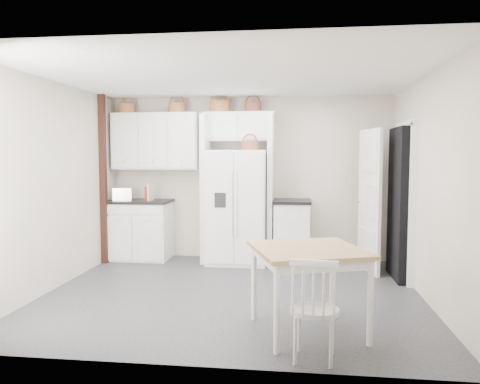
# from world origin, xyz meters

# --- Properties ---
(floor) EXTENTS (4.50, 4.50, 0.00)m
(floor) POSITION_xyz_m (0.00, 0.00, 0.00)
(floor) COLOR #27262C
(floor) RESTS_ON ground
(ceiling) EXTENTS (4.50, 4.50, 0.00)m
(ceiling) POSITION_xyz_m (0.00, 0.00, 2.60)
(ceiling) COLOR white
(ceiling) RESTS_ON wall_back
(wall_back) EXTENTS (4.50, 0.00, 4.50)m
(wall_back) POSITION_xyz_m (0.00, 2.00, 1.30)
(wall_back) COLOR beige
(wall_back) RESTS_ON floor
(wall_left) EXTENTS (0.00, 4.00, 4.00)m
(wall_left) POSITION_xyz_m (-2.25, 0.00, 1.30)
(wall_left) COLOR beige
(wall_left) RESTS_ON floor
(wall_right) EXTENTS (0.00, 4.00, 4.00)m
(wall_right) POSITION_xyz_m (2.25, 0.00, 1.30)
(wall_right) COLOR beige
(wall_right) RESTS_ON floor
(refrigerator) EXTENTS (0.91, 0.73, 1.75)m
(refrigerator) POSITION_xyz_m (-0.15, 1.63, 0.88)
(refrigerator) COLOR white
(refrigerator) RESTS_ON floor
(base_cab_left) EXTENTS (0.99, 0.62, 0.92)m
(base_cab_left) POSITION_xyz_m (-1.76, 1.70, 0.46)
(base_cab_left) COLOR white
(base_cab_left) RESTS_ON floor
(base_cab_right) EXTENTS (0.54, 0.64, 0.95)m
(base_cab_right) POSITION_xyz_m (0.69, 1.70, 0.47)
(base_cab_right) COLOR white
(base_cab_right) RESTS_ON floor
(dining_table) EXTENTS (1.23, 1.23, 0.81)m
(dining_table) POSITION_xyz_m (0.88, -1.14, 0.40)
(dining_table) COLOR olive
(dining_table) RESTS_ON floor
(windsor_chair) EXTENTS (0.44, 0.41, 0.82)m
(windsor_chair) POSITION_xyz_m (0.92, -1.75, 0.41)
(windsor_chair) COLOR white
(windsor_chair) RESTS_ON floor
(counter_left) EXTENTS (1.03, 0.67, 0.04)m
(counter_left) POSITION_xyz_m (-1.76, 1.70, 0.94)
(counter_left) COLOR black
(counter_left) RESTS_ON base_cab_left
(counter_right) EXTENTS (0.58, 0.69, 0.04)m
(counter_right) POSITION_xyz_m (0.69, 1.70, 0.97)
(counter_right) COLOR black
(counter_right) RESTS_ON base_cab_right
(toaster) EXTENTS (0.32, 0.23, 0.20)m
(toaster) POSITION_xyz_m (-1.99, 1.59, 1.06)
(toaster) COLOR silver
(toaster) RESTS_ON counter_left
(cookbook_red) EXTENTS (0.04, 0.15, 0.23)m
(cookbook_red) POSITION_xyz_m (-1.60, 1.62, 1.07)
(cookbook_red) COLOR #A51A21
(cookbook_red) RESTS_ON counter_left
(cookbook_cream) EXTENTS (0.06, 0.18, 0.27)m
(cookbook_cream) POSITION_xyz_m (-1.54, 1.62, 1.09)
(cookbook_cream) COLOR #C9AF91
(cookbook_cream) RESTS_ON counter_left
(basket_upper_a) EXTENTS (0.27, 0.27, 0.15)m
(basket_upper_a) POSITION_xyz_m (-1.98, 1.83, 2.43)
(basket_upper_a) COLOR #964E28
(basket_upper_a) RESTS_ON upper_cabinet
(basket_upper_c) EXTENTS (0.27, 0.27, 0.16)m
(basket_upper_c) POSITION_xyz_m (-1.15, 1.83, 2.43)
(basket_upper_c) COLOR #964E28
(basket_upper_c) RESTS_ON upper_cabinet
(basket_bridge_a) EXTENTS (0.32, 0.32, 0.18)m
(basket_bridge_a) POSITION_xyz_m (-0.46, 1.83, 2.44)
(basket_bridge_a) COLOR #964E28
(basket_bridge_a) RESTS_ON bridge_cabinet
(basket_bridge_b) EXTENTS (0.26, 0.26, 0.15)m
(basket_bridge_b) POSITION_xyz_m (0.06, 1.83, 2.42)
(basket_bridge_b) COLOR #552B15
(basket_bridge_b) RESTS_ON bridge_cabinet
(basket_fridge_b) EXTENTS (0.25, 0.25, 0.13)m
(basket_fridge_b) POSITION_xyz_m (0.05, 1.53, 1.82)
(basket_fridge_b) COLOR #552B15
(basket_fridge_b) RESTS_ON refrigerator
(upper_cabinet) EXTENTS (1.40, 0.34, 0.90)m
(upper_cabinet) POSITION_xyz_m (-1.50, 1.83, 1.90)
(upper_cabinet) COLOR white
(upper_cabinet) RESTS_ON wall_back
(bridge_cabinet) EXTENTS (1.12, 0.34, 0.45)m
(bridge_cabinet) POSITION_xyz_m (-0.15, 1.83, 2.12)
(bridge_cabinet) COLOR white
(bridge_cabinet) RESTS_ON wall_back
(fridge_panel_left) EXTENTS (0.08, 0.60, 2.30)m
(fridge_panel_left) POSITION_xyz_m (-0.66, 1.70, 1.15)
(fridge_panel_left) COLOR white
(fridge_panel_left) RESTS_ON floor
(fridge_panel_right) EXTENTS (0.08, 0.60, 2.30)m
(fridge_panel_right) POSITION_xyz_m (0.36, 1.70, 1.15)
(fridge_panel_right) COLOR white
(fridge_panel_right) RESTS_ON floor
(trim_post) EXTENTS (0.09, 0.09, 2.60)m
(trim_post) POSITION_xyz_m (-2.20, 1.35, 1.30)
(trim_post) COLOR black
(trim_post) RESTS_ON floor
(doorway_void) EXTENTS (0.18, 0.85, 2.05)m
(doorway_void) POSITION_xyz_m (2.16, 1.00, 1.02)
(doorway_void) COLOR black
(doorway_void) RESTS_ON floor
(door_slab) EXTENTS (0.21, 0.79, 2.05)m
(door_slab) POSITION_xyz_m (1.80, 1.33, 1.02)
(door_slab) COLOR white
(door_slab) RESTS_ON floor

